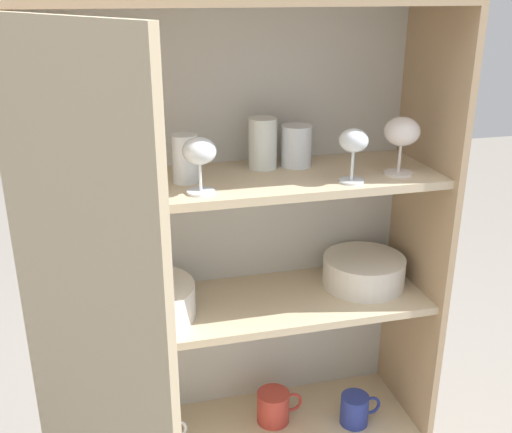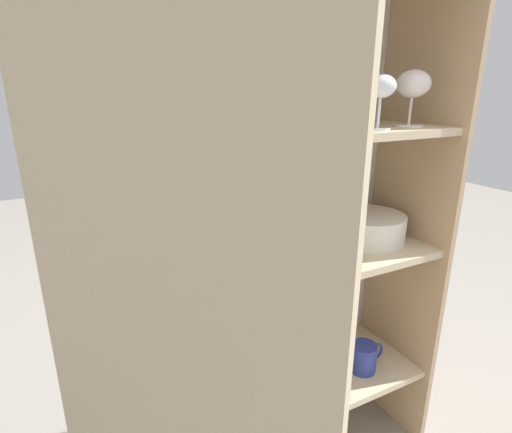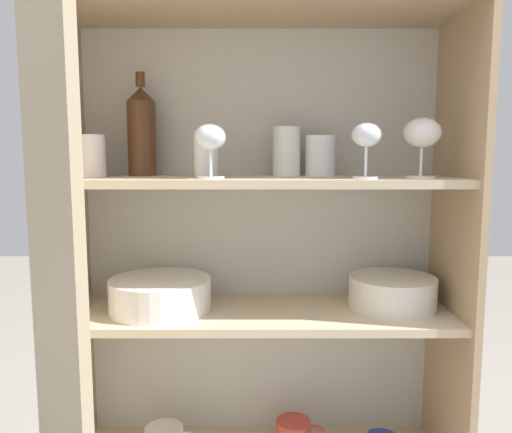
{
  "view_description": "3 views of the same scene",
  "coord_description": "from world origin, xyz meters",
  "views": [
    {
      "loc": [
        -0.3,
        -1.17,
        1.42
      ],
      "look_at": [
        0.03,
        0.13,
        0.91
      ],
      "focal_mm": 42.0,
      "sensor_mm": 36.0,
      "label": 1
    },
    {
      "loc": [
        -0.45,
        -0.67,
        1.1
      ],
      "look_at": [
        -0.01,
        0.2,
        0.78
      ],
      "focal_mm": 28.0,
      "sensor_mm": 36.0,
      "label": 2
    },
    {
      "loc": [
        -0.01,
        -1.07,
        1.06
      ],
      "look_at": [
        -0.01,
        0.17,
        0.9
      ],
      "focal_mm": 35.0,
      "sensor_mm": 36.0,
      "label": 3
    }
  ],
  "objects": [
    {
      "name": "wine_bottle",
      "position": [
        -0.3,
        0.22,
        1.12
      ],
      "size": [
        0.07,
        0.07,
        0.26
      ],
      "color": "#4C2D19",
      "rests_on": "shelf_board_upper"
    },
    {
      "name": "wine_glass_1",
      "position": [
        0.37,
        0.08,
        1.1
      ],
      "size": [
        0.09,
        0.09,
        0.14
      ],
      "color": "silver",
      "rests_on": "shelf_board_upper"
    },
    {
      "name": "shelf_board_middle",
      "position": [
        0.0,
        0.15,
        0.66
      ],
      "size": [
        0.95,
        0.29,
        0.02
      ],
      "primitive_type": "cube",
      "color": "beige"
    },
    {
      "name": "cupboard_door",
      "position": [
        -0.36,
        -0.23,
        0.69
      ],
      "size": [
        0.27,
        0.43,
        1.39
      ],
      "color": "tan",
      "rests_on": "ground_plane"
    },
    {
      "name": "cupboard_side_right",
      "position": [
        0.48,
        0.15,
        0.69
      ],
      "size": [
        0.02,
        0.33,
        1.39
      ],
      "primitive_type": "cube",
      "color": "tan",
      "rests_on": "ground_plane"
    },
    {
      "name": "shelf_board_upper",
      "position": [
        0.0,
        0.15,
        0.99
      ],
      "size": [
        0.95,
        0.29,
        0.02
      ],
      "primitive_type": "cube",
      "color": "beige"
    },
    {
      "name": "cupboard_side_left",
      "position": [
        -0.48,
        0.15,
        0.69
      ],
      "size": [
        0.02,
        0.33,
        1.39
      ],
      "primitive_type": "cube",
      "color": "tan",
      "rests_on": "ground_plane"
    },
    {
      "name": "cupboard_back_panel",
      "position": [
        0.0,
        0.3,
        0.69
      ],
      "size": [
        0.98,
        0.02,
        1.39
      ],
      "primitive_type": "cube",
      "color": "silver",
      "rests_on": "ground_plane"
    },
    {
      "name": "tumbler_glass_2",
      "position": [
        0.07,
        0.22,
        1.06
      ],
      "size": [
        0.07,
        0.07,
        0.12
      ],
      "color": "white",
      "rests_on": "shelf_board_upper"
    },
    {
      "name": "tumbler_glass_1",
      "position": [
        -0.13,
        0.15,
        1.06
      ],
      "size": [
        0.06,
        0.06,
        0.11
      ],
      "color": "white",
      "rests_on": "shelf_board_upper"
    },
    {
      "name": "wine_glass_0",
      "position": [
        -0.11,
        0.06,
        1.09
      ],
      "size": [
        0.07,
        0.07,
        0.12
      ],
      "color": "white",
      "rests_on": "shelf_board_upper"
    },
    {
      "name": "tumbler_glass_0",
      "position": [
        -0.41,
        0.14,
        1.05
      ],
      "size": [
        0.07,
        0.07,
        0.1
      ],
      "color": "silver",
      "rests_on": "shelf_board_upper"
    },
    {
      "name": "tumbler_glass_3",
      "position": [
        0.16,
        0.21,
        1.05
      ],
      "size": [
        0.08,
        0.08,
        0.1
      ],
      "color": "white",
      "rests_on": "shelf_board_upper"
    },
    {
      "name": "wine_glass_2",
      "position": [
        0.24,
        0.05,
        1.09
      ],
      "size": [
        0.07,
        0.07,
        0.13
      ],
      "color": "white",
      "rests_on": "shelf_board_upper"
    },
    {
      "name": "cupboard_top_panel",
      "position": [
        0.0,
        0.15,
        1.4
      ],
      "size": [
        0.98,
        0.33,
        0.02
      ],
      "primitive_type": "cube",
      "color": "tan",
      "rests_on": "cupboard_side_left"
    },
    {
      "name": "mixing_bowl_large",
      "position": [
        0.34,
        0.16,
        0.71
      ],
      "size": [
        0.22,
        0.22,
        0.08
      ],
      "color": "silver",
      "rests_on": "shelf_board_middle"
    },
    {
      "name": "plate_stack_white",
      "position": [
        -0.25,
        0.14,
        0.71
      ],
      "size": [
        0.25,
        0.25,
        0.08
      ],
      "color": "white",
      "rests_on": "shelf_board_middle"
    }
  ]
}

